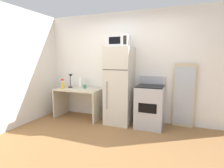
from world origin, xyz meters
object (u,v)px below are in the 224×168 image
at_px(refrigerator, 119,86).
at_px(leaning_mirror, 184,96).
at_px(oven_range, 150,106).
at_px(paper_towel_roll, 80,83).
at_px(coffee_mug, 85,87).
at_px(desk, 79,97).
at_px(desk_lamp, 71,78).
at_px(microwave, 119,41).
at_px(spray_bottle, 63,85).

xyz_separation_m(refrigerator, leaning_mirror, (1.40, 0.26, -0.18)).
bearing_deg(oven_range, paper_towel_roll, 175.85).
bearing_deg(coffee_mug, oven_range, -1.78).
xyz_separation_m(desk, desk_lamp, (-0.27, 0.06, 0.47)).
height_order(desk, microwave, microwave).
distance_m(desk_lamp, spray_bottle, 0.27).
xyz_separation_m(desk, oven_range, (1.78, 0.02, -0.06)).
height_order(desk, desk_lamp, desk_lamp).
bearing_deg(refrigerator, oven_range, 0.60).
bearing_deg(oven_range, spray_bottle, -175.07).
height_order(desk, oven_range, oven_range).
bearing_deg(microwave, oven_range, 2.31).
height_order(spray_bottle, leaning_mirror, leaning_mirror).
distance_m(desk, desk_lamp, 0.54).
bearing_deg(desk_lamp, oven_range, -0.92).
relative_size(coffee_mug, refrigerator, 0.05).
distance_m(desk_lamp, leaning_mirror, 2.77).
bearing_deg(spray_bottle, desk_lamp, 68.91).
bearing_deg(refrigerator, desk_lamp, 178.28).
bearing_deg(microwave, paper_towel_roll, 171.80).
distance_m(desk, paper_towel_roll, 0.38).
height_order(spray_bottle, microwave, microwave).
bearing_deg(coffee_mug, desk_lamp, -177.41).
bearing_deg(desk_lamp, coffee_mug, 2.59).
relative_size(refrigerator, oven_range, 1.60).
bearing_deg(coffee_mug, refrigerator, -3.57).
bearing_deg(oven_range, microwave, -177.69).
bearing_deg(spray_bottle, oven_range, 4.93).
bearing_deg(oven_range, desk, -179.26).
distance_m(desk_lamp, microwave, 1.62).
bearing_deg(microwave, refrigerator, 90.33).
bearing_deg(spray_bottle, refrigerator, 7.06).
bearing_deg(refrigerator, paper_towel_roll, 172.87).
relative_size(spray_bottle, leaning_mirror, 0.18).
bearing_deg(refrigerator, microwave, -89.67).
xyz_separation_m(spray_bottle, microwave, (1.43, 0.16, 1.04)).
bearing_deg(leaning_mirror, refrigerator, -169.36).
relative_size(desk, oven_range, 1.05).
height_order(paper_towel_roll, oven_range, oven_range).
xyz_separation_m(paper_towel_roll, refrigerator, (1.12, -0.14, 0.01)).
bearing_deg(coffee_mug, desk, -150.50).
relative_size(paper_towel_roll, refrigerator, 0.14).
xyz_separation_m(paper_towel_roll, leaning_mirror, (2.51, 0.12, -0.17)).
bearing_deg(spray_bottle, desk, 24.37).
bearing_deg(desk_lamp, paper_towel_roll, 23.03).
bearing_deg(desk, oven_range, 0.74).
distance_m(refrigerator, microwave, 1.01).
xyz_separation_m(coffee_mug, leaning_mirror, (2.34, 0.20, -0.10)).
relative_size(coffee_mug, oven_range, 0.09).
bearing_deg(paper_towel_roll, leaning_mirror, 2.80).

